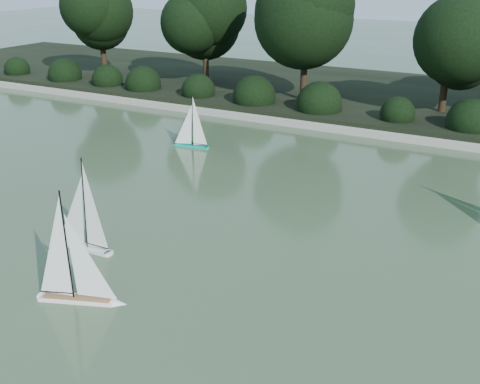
{
  "coord_description": "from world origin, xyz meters",
  "views": [
    {
      "loc": [
        3.96,
        -5.85,
        4.33
      ],
      "look_at": [
        -0.49,
        2.3,
        0.7
      ],
      "focal_mm": 45.0,
      "sensor_mm": 36.0,
      "label": 1
    }
  ],
  "objects_px": {
    "sailboat_white_a": "(80,233)",
    "race_buoy": "(61,246)",
    "sailboat_white_b": "(82,284)",
    "sailboat_teal": "(188,138)"
  },
  "relations": [
    {
      "from": "sailboat_white_a",
      "to": "race_buoy",
      "type": "distance_m",
      "value": 0.43
    },
    {
      "from": "sailboat_white_b",
      "to": "sailboat_teal",
      "type": "xyz_separation_m",
      "value": [
        -2.67,
        6.66,
        -0.05
      ]
    },
    {
      "from": "sailboat_white_a",
      "to": "sailboat_white_b",
      "type": "bearing_deg",
      "value": -46.04
    },
    {
      "from": "sailboat_teal",
      "to": "race_buoy",
      "type": "relative_size",
      "value": 8.32
    },
    {
      "from": "sailboat_white_b",
      "to": "sailboat_teal",
      "type": "height_order",
      "value": "sailboat_white_b"
    },
    {
      "from": "sailboat_white_b",
      "to": "sailboat_teal",
      "type": "distance_m",
      "value": 7.17
    },
    {
      "from": "sailboat_teal",
      "to": "sailboat_white_a",
      "type": "bearing_deg",
      "value": -74.59
    },
    {
      "from": "sailboat_white_b",
      "to": "race_buoy",
      "type": "relative_size",
      "value": 10.39
    },
    {
      "from": "sailboat_white_b",
      "to": "race_buoy",
      "type": "xyz_separation_m",
      "value": [
        -1.49,
        1.09,
        -0.27
      ]
    },
    {
      "from": "sailboat_teal",
      "to": "race_buoy",
      "type": "height_order",
      "value": "sailboat_teal"
    }
  ]
}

